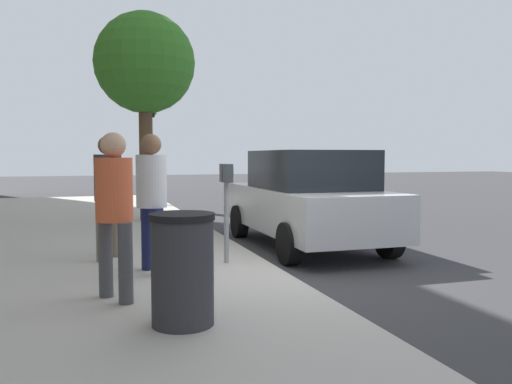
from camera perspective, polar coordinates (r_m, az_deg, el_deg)
The scene contains 10 objects.
ground_plane at distance 7.27m, azimuth 2.24°, elevation -9.31°, with size 80.00×80.00×0.00m, color #38383A.
sidewalk_slab at distance 6.86m, azimuth -22.39°, elevation -9.78°, with size 28.00×6.00×0.15m, color #B7B2A8.
parking_meter at distance 7.35m, azimuth -3.27°, elevation 0.03°, with size 0.36×0.12×1.41m.
pedestrian_at_meter at distance 6.84m, azimuth -11.40°, elevation 0.13°, with size 0.53×0.39×1.81m.
pedestrian_bystander at distance 5.61m, azimuth -15.30°, elevation -1.07°, with size 0.49×0.38×1.77m.
parking_officer at distance 7.91m, azimuth -15.94°, elevation 0.60°, with size 0.48×0.39×1.81m.
parked_sedan_near at distance 9.53m, azimuth 5.62°, elevation -0.72°, with size 4.42×2.00×1.77m.
street_tree at distance 12.79m, azimuth -12.12°, elevation 13.48°, with size 2.35×2.35×4.88m.
traffic_signal at distance 17.17m, azimuth -11.76°, elevation 6.90°, with size 0.24×0.44×3.60m.
trash_bin at distance 4.75m, azimuth -8.08°, elevation -8.36°, with size 0.59×0.59×1.01m.
Camera 1 is at (-6.65, 2.44, 1.67)m, focal length 36.41 mm.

